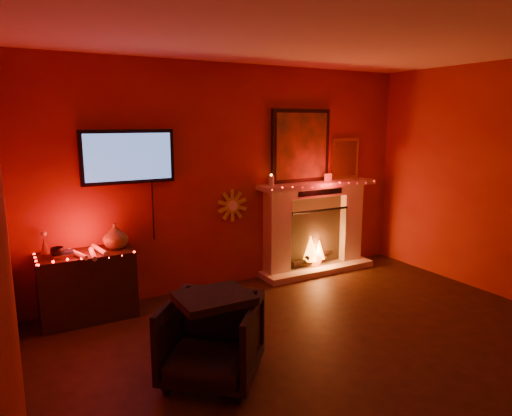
% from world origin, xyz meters
% --- Properties ---
extents(room, '(5.00, 5.00, 5.00)m').
position_xyz_m(room, '(0.00, 0.00, 1.35)').
color(room, black).
rests_on(room, ground).
extents(floor, '(5.00, 5.00, 0.00)m').
position_xyz_m(floor, '(0.00, 0.00, 0.00)').
color(floor, black).
rests_on(floor, ground).
extents(fireplace, '(1.72, 0.40, 2.18)m').
position_xyz_m(fireplace, '(1.14, 2.39, 0.72)').
color(fireplace, beige).
rests_on(fireplace, floor).
extents(tv, '(1.00, 0.07, 1.24)m').
position_xyz_m(tv, '(-1.30, 2.45, 1.65)').
color(tv, black).
rests_on(tv, room).
extents(sunburst_clock, '(0.40, 0.03, 0.40)m').
position_xyz_m(sunburst_clock, '(-0.05, 2.48, 1.00)').
color(sunburst_clock, gold).
rests_on(sunburst_clock, room).
extents(console_table, '(0.93, 0.59, 0.98)m').
position_xyz_m(console_table, '(-1.82, 2.26, 0.39)').
color(console_table, black).
rests_on(console_table, floor).
extents(armchair, '(1.02, 1.02, 0.67)m').
position_xyz_m(armchair, '(-1.17, 0.58, 0.33)').
color(armchair, black).
rests_on(armchair, floor).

